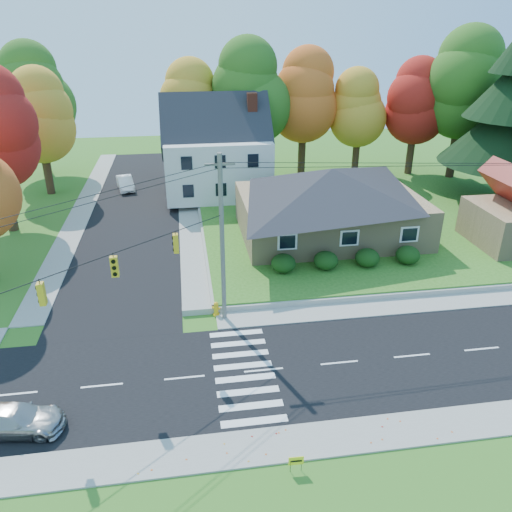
{
  "coord_description": "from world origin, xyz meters",
  "views": [
    {
      "loc": [
        -3.47,
        -20.22,
        16.07
      ],
      "look_at": [
        0.83,
        8.0,
        2.68
      ],
      "focal_mm": 35.0,
      "sensor_mm": 36.0,
      "label": 1
    }
  ],
  "objects": [
    {
      "name": "ground",
      "position": [
        0.0,
        0.0,
        0.0
      ],
      "size": [
        120.0,
        120.0,
        0.0
      ],
      "primitive_type": "plane",
      "color": "#3D7923"
    },
    {
      "name": "road_main",
      "position": [
        0.0,
        0.0,
        0.01
      ],
      "size": [
        90.0,
        8.0,
        0.02
      ],
      "primitive_type": "cube",
      "color": "black",
      "rests_on": "ground"
    },
    {
      "name": "road_cross",
      "position": [
        -8.0,
        26.0,
        0.01
      ],
      "size": [
        8.0,
        44.0,
        0.02
      ],
      "primitive_type": "cube",
      "color": "black",
      "rests_on": "ground"
    },
    {
      "name": "sidewalk_north",
      "position": [
        0.0,
        5.0,
        0.04
      ],
      "size": [
        90.0,
        2.0,
        0.08
      ],
      "primitive_type": "cube",
      "color": "#9C9A90",
      "rests_on": "ground"
    },
    {
      "name": "sidewalk_south",
      "position": [
        0.0,
        -5.0,
        0.04
      ],
      "size": [
        90.0,
        2.0,
        0.08
      ],
      "primitive_type": "cube",
      "color": "#9C9A90",
      "rests_on": "ground"
    },
    {
      "name": "lawn",
      "position": [
        13.0,
        21.0,
        0.25
      ],
      "size": [
        30.0,
        30.0,
        0.5
      ],
      "primitive_type": "cube",
      "color": "#3D7923",
      "rests_on": "ground"
    },
    {
      "name": "ranch_house",
      "position": [
        8.0,
        16.0,
        3.27
      ],
      "size": [
        14.6,
        10.6,
        5.4
      ],
      "color": "tan",
      "rests_on": "lawn"
    },
    {
      "name": "colonial_house",
      "position": [
        0.04,
        28.0,
        4.58
      ],
      "size": [
        10.4,
        8.4,
        9.6
      ],
      "color": "silver",
      "rests_on": "lawn"
    },
    {
      "name": "hedge_row",
      "position": [
        7.5,
        9.8,
        1.14
      ],
      "size": [
        10.7,
        1.7,
        1.27
      ],
      "color": "#163A10",
      "rests_on": "lawn"
    },
    {
      "name": "traffic_infrastructure",
      "position": [
        -0.15,
        1.35,
        5.15
      ],
      "size": [
        38.1,
        10.66,
        10.0
      ],
      "color": "#666059",
      "rests_on": "ground"
    },
    {
      "name": "tree_lot_0",
      "position": [
        -2.0,
        34.0,
        8.31
      ],
      "size": [
        6.72,
        6.72,
        12.51
      ],
      "color": "#3F2A19",
      "rests_on": "lawn"
    },
    {
      "name": "tree_lot_1",
      "position": [
        4.0,
        33.0,
        9.61
      ],
      "size": [
        7.84,
        7.84,
        14.6
      ],
      "color": "#3F2A19",
      "rests_on": "lawn"
    },
    {
      "name": "tree_lot_2",
      "position": [
        10.0,
        34.0,
        8.96
      ],
      "size": [
        7.28,
        7.28,
        13.56
      ],
      "color": "#3F2A19",
      "rests_on": "lawn"
    },
    {
      "name": "tree_lot_3",
      "position": [
        16.0,
        33.0,
        7.65
      ],
      "size": [
        6.16,
        6.16,
        11.47
      ],
      "color": "#3F2A19",
      "rests_on": "lawn"
    },
    {
      "name": "tree_lot_4",
      "position": [
        22.0,
        32.0,
        8.31
      ],
      "size": [
        6.72,
        6.72,
        12.51
      ],
      "color": "#3F2A19",
      "rests_on": "lawn"
    },
    {
      "name": "tree_lot_5",
      "position": [
        26.0,
        30.0,
        10.27
      ],
      "size": [
        8.4,
        8.4,
        15.64
      ],
      "color": "#3F2A19",
      "rests_on": "lawn"
    },
    {
      "name": "tree_west_2",
      "position": [
        -17.0,
        32.0,
        7.81
      ],
      "size": [
        6.72,
        6.72,
        12.51
      ],
      "color": "#3F2A19",
      "rests_on": "ground"
    },
    {
      "name": "tree_west_3",
      "position": [
        -19.0,
        40.0,
        9.11
      ],
      "size": [
        7.84,
        7.84,
        14.6
      ],
      "color": "#3F2A19",
      "rests_on": "ground"
    },
    {
      "name": "silver_sedan",
      "position": [
        -11.28,
        -2.48,
        0.63
      ],
      "size": [
        4.41,
        2.23,
        1.23
      ],
      "primitive_type": "imported",
      "rotation": [
        0.0,
        0.0,
        1.45
      ],
      "color": "#A8A8A8",
      "rests_on": "road_main"
    },
    {
      "name": "white_car",
      "position": [
        -9.46,
        32.19,
        0.72
      ],
      "size": [
        2.32,
        4.44,
        1.39
      ],
      "primitive_type": "imported",
      "rotation": [
        0.0,
        0.0,
        0.21
      ],
      "color": "white",
      "rests_on": "road_cross"
    },
    {
      "name": "fire_hydrant",
      "position": [
        -1.96,
        5.64,
        0.44
      ],
      "size": [
        0.52,
        0.41,
        0.91
      ],
      "color": "#ECAD15",
      "rests_on": "ground"
    },
    {
      "name": "yard_sign",
      "position": [
        0.22,
        -6.41,
        0.54
      ],
      "size": [
        0.61,
        0.05,
        0.76
      ],
      "color": "black",
      "rests_on": "ground"
    }
  ]
}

